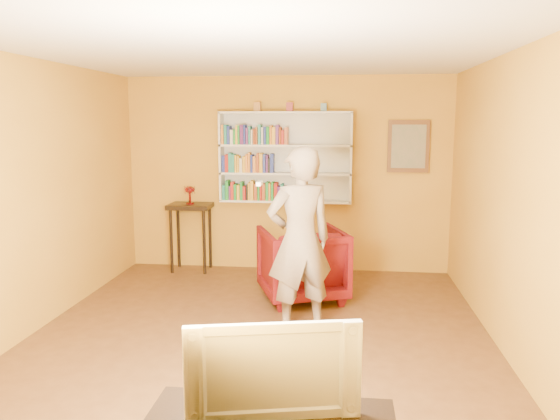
# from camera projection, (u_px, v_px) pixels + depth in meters

# --- Properties ---
(room_shell) EXTENTS (5.30, 5.80, 2.88)m
(room_shell) POSITION_uv_depth(u_px,v_px,m) (260.00, 234.00, 5.21)
(room_shell) COLOR #4E3119
(room_shell) RESTS_ON ground
(bookshelf) EXTENTS (1.80, 0.29, 1.23)m
(bookshelf) POSITION_uv_depth(u_px,v_px,m) (286.00, 157.00, 7.48)
(bookshelf) COLOR silver
(bookshelf) RESTS_ON room_shell
(books_row_lower) EXTENTS (0.88, 0.19, 0.27)m
(books_row_lower) POSITION_uv_depth(u_px,v_px,m) (255.00, 191.00, 7.50)
(books_row_lower) COLOR #217973
(books_row_lower) RESTS_ON bookshelf
(books_row_middle) EXTENTS (0.71, 0.19, 0.27)m
(books_row_middle) POSITION_uv_depth(u_px,v_px,m) (248.00, 163.00, 7.45)
(books_row_middle) COLOR navy
(books_row_middle) RESTS_ON bookshelf
(books_row_upper) EXTENTS (0.90, 0.19, 0.27)m
(books_row_upper) POSITION_uv_depth(u_px,v_px,m) (254.00, 135.00, 7.38)
(books_row_upper) COLOR #C77227
(books_row_upper) RESTS_ON bookshelf
(ornament_left) EXTENTS (0.09, 0.09, 0.12)m
(ornament_left) POSITION_uv_depth(u_px,v_px,m) (257.00, 107.00, 7.36)
(ornament_left) COLOR #A0692D
(ornament_left) RESTS_ON bookshelf
(ornament_centre) EXTENTS (0.09, 0.09, 0.12)m
(ornament_centre) POSITION_uv_depth(u_px,v_px,m) (290.00, 107.00, 7.31)
(ornament_centre) COLOR maroon
(ornament_centre) RESTS_ON bookshelf
(ornament_right) EXTENTS (0.08, 0.08, 0.11)m
(ornament_right) POSITION_uv_depth(u_px,v_px,m) (324.00, 107.00, 7.26)
(ornament_right) COLOR slate
(ornament_right) RESTS_ON bookshelf
(framed_painting) EXTENTS (0.55, 0.05, 0.70)m
(framed_painting) POSITION_uv_depth(u_px,v_px,m) (408.00, 146.00, 7.32)
(framed_painting) COLOR #553218
(framed_painting) RESTS_ON room_shell
(console_table) EXTENTS (0.58, 0.44, 0.95)m
(console_table) POSITION_uv_depth(u_px,v_px,m) (190.00, 215.00, 7.60)
(console_table) COLOR black
(console_table) RESTS_ON ground
(ruby_lustre) EXTENTS (0.15, 0.15, 0.25)m
(ruby_lustre) POSITION_uv_depth(u_px,v_px,m) (190.00, 191.00, 7.55)
(ruby_lustre) COLOR maroon
(ruby_lustre) RESTS_ON console_table
(armchair) EXTENTS (1.18, 1.20, 0.86)m
(armchair) POSITION_uv_depth(u_px,v_px,m) (302.00, 264.00, 6.41)
(armchair) COLOR #46050B
(armchair) RESTS_ON ground
(person) EXTENTS (0.80, 0.68, 1.85)m
(person) POSITION_uv_depth(u_px,v_px,m) (300.00, 240.00, 5.36)
(person) COLOR #7C6C5B
(person) RESTS_ON ground
(game_remote) EXTENTS (0.04, 0.15, 0.04)m
(game_remote) POSITION_uv_depth(u_px,v_px,m) (259.00, 183.00, 4.94)
(game_remote) COLOR white
(game_remote) RESTS_ON person
(television) EXTENTS (0.95, 0.33, 0.55)m
(television) POSITION_uv_depth(u_px,v_px,m) (272.00, 365.00, 3.00)
(television) COLOR black
(television) RESTS_ON tv_cabinet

